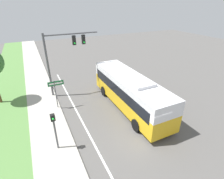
{
  "coord_description": "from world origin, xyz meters",
  "views": [
    {
      "loc": [
        -6.43,
        -8.04,
        8.96
      ],
      "look_at": [
        -0.24,
        4.85,
        1.67
      ],
      "focal_mm": 28.0,
      "sensor_mm": 36.0,
      "label": 1
    }
  ],
  "objects_px": {
    "bus": "(130,90)",
    "pedestrian_signal": "(54,126)",
    "signal_gantry": "(63,52)",
    "street_sign": "(56,89)"
  },
  "relations": [
    {
      "from": "pedestrian_signal",
      "to": "street_sign",
      "type": "height_order",
      "value": "pedestrian_signal"
    },
    {
      "from": "signal_gantry",
      "to": "pedestrian_signal",
      "type": "height_order",
      "value": "signal_gantry"
    },
    {
      "from": "street_sign",
      "to": "bus",
      "type": "bearing_deg",
      "value": -24.05
    },
    {
      "from": "street_sign",
      "to": "pedestrian_signal",
      "type": "bearing_deg",
      "value": -100.75
    },
    {
      "from": "bus",
      "to": "street_sign",
      "type": "relative_size",
      "value": 3.61
    },
    {
      "from": "pedestrian_signal",
      "to": "bus",
      "type": "bearing_deg",
      "value": 19.48
    },
    {
      "from": "pedestrian_signal",
      "to": "street_sign",
      "type": "relative_size",
      "value": 1.01
    },
    {
      "from": "bus",
      "to": "signal_gantry",
      "type": "distance_m",
      "value": 7.49
    },
    {
      "from": "bus",
      "to": "pedestrian_signal",
      "type": "distance_m",
      "value": 7.39
    },
    {
      "from": "bus",
      "to": "pedestrian_signal",
      "type": "height_order",
      "value": "bus"
    }
  ]
}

